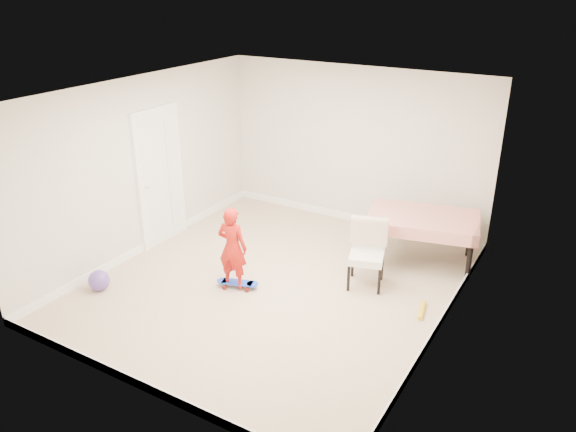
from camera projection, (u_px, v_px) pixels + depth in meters
The scene contains 17 objects.
ground at pixel (274, 283), 7.64m from camera, with size 5.00×5.00×0.00m, color tan.
ceiling at pixel (272, 93), 6.62m from camera, with size 4.50×5.00×0.04m, color silver.
wall_back at pixel (354, 147), 9.09m from camera, with size 4.50×0.04×2.60m, color beige.
wall_front at pixel (131, 278), 5.17m from camera, with size 4.50×0.04×2.60m, color beige.
wall_left at pixel (143, 167), 8.17m from camera, with size 0.04×5.00×2.60m, color beige.
wall_right at pixel (447, 232), 6.09m from camera, with size 0.04×5.00×2.60m, color beige.
door at pixel (160, 179), 8.51m from camera, with size 0.10×0.94×2.11m, color white.
baseboard_back at pixel (351, 217), 9.59m from camera, with size 4.50×0.02×0.12m, color white.
baseboard_front at pixel (144, 386), 5.65m from camera, with size 4.50×0.02×0.12m, color white.
baseboard_left at pixel (151, 243), 8.66m from camera, with size 0.02×5.00×0.12m, color white.
baseboard_right at pixel (436, 328), 6.57m from camera, with size 0.02×5.00×0.12m, color white.
dining_table at pixel (421, 238), 8.12m from camera, with size 1.54×0.97×0.72m, color red, non-canonical shape.
dining_chair at pixel (367, 255), 7.43m from camera, with size 0.50×0.58×0.91m, color silver, non-canonical shape.
skateboard at pixel (238, 285), 7.53m from camera, with size 0.57×0.21×0.09m, color blue, non-canonical shape.
child at pixel (232, 250), 7.33m from camera, with size 0.41×0.27×1.12m, color red.
balloon at pixel (99, 280), 7.44m from camera, with size 0.28×0.28×0.28m, color #6145A5.
foam_toy at pixel (422, 310), 6.98m from camera, with size 0.06×0.06×0.40m, color yellow.
Camera 1 is at (3.54, -5.64, 3.87)m, focal length 35.00 mm.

